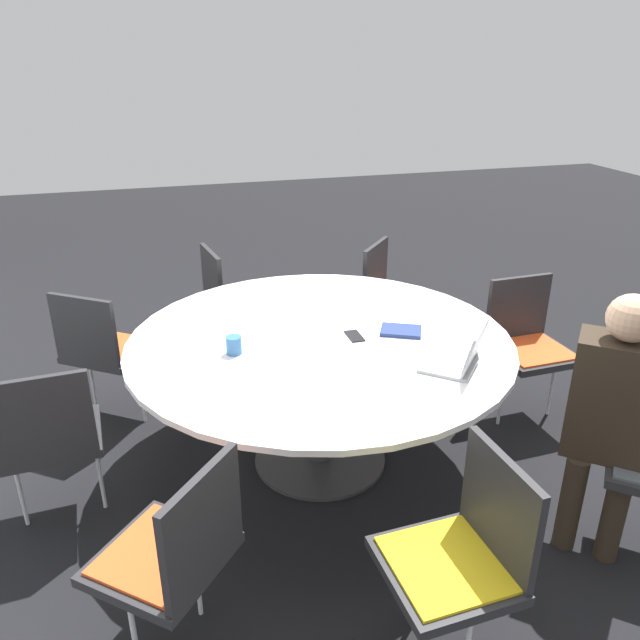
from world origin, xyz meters
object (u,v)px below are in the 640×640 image
chair_5 (49,432)px  handbag (340,333)px  chair_4 (102,345)px  coffee_cup (234,345)px  chair_6 (175,548)px  cell_phone (354,336)px  laptop (460,356)px  person_0 (613,407)px  chair_1 (527,338)px  chair_2 (391,293)px  spiral_notebook (401,331)px  chair_7 (463,549)px  chair_3 (231,296)px

chair_5 → handbag: (1.46, -1.86, -0.39)m
chair_4 → coffee_cup: 1.07m
chair_5 → coffee_cup: bearing=2.9°
chair_6 → cell_phone: bearing=-3.6°
laptop → person_0: bearing=88.7°
chair_1 → handbag: size_ratio=2.43×
person_0 → laptop: size_ratio=3.08×
coffee_cup → chair_4: bearing=40.4°
chair_2 → spiral_notebook: chair_2 is taller
chair_4 → spiral_notebook: bearing=9.1°
chair_5 → person_0: size_ratio=0.71×
chair_7 → cell_phone: 1.31m
laptop → coffee_cup: bearing=-71.5°
person_0 → cell_phone: 1.24m
chair_5 → person_0: bearing=-22.3°
chair_6 → handbag: bearing=11.0°
chair_6 → spiral_notebook: 1.62m
chair_3 → chair_6: size_ratio=1.00×
chair_6 → handbag: (2.35, -1.36, -0.39)m
chair_1 → chair_2: (0.93, 0.50, 0.00)m
chair_3 → chair_5: same height
spiral_notebook → cell_phone: spiral_notebook is taller
chair_2 → laptop: 1.58m
handbag → person_0: bearing=-167.5°
chair_3 → person_0: bearing=21.2°
chair_5 → handbag: chair_5 is taller
chair_1 → chair_3: bearing=-38.7°
chair_1 → chair_3: 2.00m
chair_4 → chair_5: (-0.89, 0.21, 0.00)m
cell_phone → person_0: bearing=-136.5°
coffee_cup → chair_5: bearing=96.9°
chair_2 → chair_5: bearing=-19.4°
cell_phone → handbag: 1.52m
chair_6 → handbag: chair_6 is taller
chair_2 → cell_phone: (-1.08, 0.66, 0.23)m
chair_2 → chair_7: bearing=25.0°
chair_4 → chair_6: size_ratio=1.00×
spiral_notebook → handbag: (1.36, -0.11, -0.63)m
chair_7 → handbag: size_ratio=2.43×
chair_1 → laptop: size_ratio=2.20×
laptop → handbag: bearing=-138.2°
laptop → spiral_notebook: 0.44m
chair_3 → chair_4: same height
laptop → coffee_cup: size_ratio=4.40×
chair_6 → coffee_cup: bearing=20.5°
person_0 → chair_5: bearing=23.4°
chair_6 → spiral_notebook: size_ratio=3.43×
chair_6 → handbag: size_ratio=2.43×
chair_4 → chair_7: 2.41m
cell_phone → chair_7: bearing=178.2°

